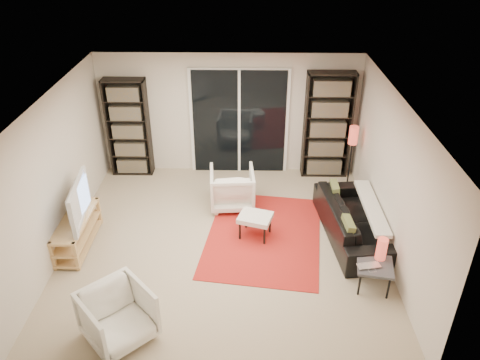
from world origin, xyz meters
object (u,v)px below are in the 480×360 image
armchair_back (232,188)px  side_table (375,267)px  bookshelf_right (327,126)px  tv_stand (77,231)px  ottoman (255,219)px  floor_lamp (353,142)px  bookshelf_left (129,128)px  sofa (353,220)px  armchair_front (118,316)px

armchair_back → side_table: bearing=130.1°
bookshelf_right → tv_stand: size_ratio=1.64×
ottoman → floor_lamp: size_ratio=0.49×
bookshelf_right → side_table: bookshelf_right is taller
bookshelf_right → tv_stand: bookshelf_right is taller
tv_stand → armchair_back: bearing=26.7°
bookshelf_left → floor_lamp: size_ratio=1.55×
ottoman → side_table: 2.02m
tv_stand → sofa: (4.38, 0.32, 0.04)m
sofa → armchair_front: (-3.27, -2.16, 0.05)m
sofa → ottoman: size_ratio=3.35×
bookshelf_left → armchair_back: size_ratio=2.48×
bookshelf_right → ottoman: size_ratio=3.41×
armchair_back → ottoman: armchair_back is taller
sofa → floor_lamp: (0.22, 1.58, 0.64)m
side_table → floor_lamp: size_ratio=0.45×
tv_stand → sofa: 4.39m
bookshelf_right → sofa: size_ratio=1.02×
ottoman → side_table: same height
floor_lamp → sofa: bearing=-98.1°
sofa → floor_lamp: bearing=-14.4°
bookshelf_left → sofa: (4.02, -2.09, -0.67)m
armchair_back → ottoman: (0.40, -0.92, -0.02)m
tv_stand → side_table: bearing=-11.3°
bookshelf_left → floor_lamp: bookshelf_left is taller
tv_stand → armchair_front: armchair_front is taller
bookshelf_left → tv_stand: (-0.36, -2.41, -0.71)m
floor_lamp → side_table: bearing=-93.2°
armchair_front → floor_lamp: (3.50, 3.74, 0.59)m
sofa → bookshelf_right: bearing=-1.6°
armchair_back → ottoman: 1.01m
bookshelf_left → ottoman: size_ratio=3.17×
armchair_front → bookshelf_right: bearing=11.3°
sofa → side_table: bearing=176.9°
bookshelf_left → bookshelf_right: (3.85, -0.00, 0.07)m
sofa → tv_stand: bearing=87.9°
bookshelf_left → sofa: bearing=-27.5°
bookshelf_right → floor_lamp: bookshelf_right is taller
bookshelf_right → bookshelf_left: bearing=180.0°
bookshelf_right → ottoman: 2.65m
tv_stand → bookshelf_right: bearing=29.9°
armchair_back → bookshelf_right: bearing=-150.3°
armchair_back → side_table: 2.93m
sofa → floor_lamp: size_ratio=1.65×
armchair_front → bookshelf_left: bearing=57.4°
bookshelf_right → tv_stand: bearing=-150.1°
bookshelf_right → sofa: 2.23m
sofa → ottoman: (-1.57, -0.04, 0.04)m
ottoman → side_table: (1.64, -1.17, 0.01)m
bookshelf_left → side_table: bookshelf_left is taller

